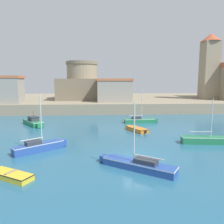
{
  "coord_description": "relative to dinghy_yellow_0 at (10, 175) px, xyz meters",
  "views": [
    {
      "loc": [
        -3.41,
        -19.09,
        6.94
      ],
      "look_at": [
        -1.44,
        15.73,
        2.0
      ],
      "focal_mm": 35.0,
      "sensor_mm": 36.0,
      "label": 1
    }
  ],
  "objects": [
    {
      "name": "sailboat_green_1",
      "position": [
        13.26,
        20.58,
        0.19
      ],
      "size": [
        5.65,
        1.53,
        5.6
      ],
      "color": "#237A4C",
      "rests_on": "ground"
    },
    {
      "name": "ground_plane",
      "position": [
        9.93,
        3.76,
        -0.24
      ],
      "size": [
        200.0,
        200.0,
        0.0
      ],
      "primitive_type": "plane",
      "color": "#28607F"
    },
    {
      "name": "harbor_shed_near_wharf",
      "position": [
        -14.07,
        32.23,
        4.94
      ],
      "size": [
        8.38,
        4.21,
        5.83
      ],
      "color": "gray",
      "rests_on": "quay_seawall"
    },
    {
      "name": "sailboat_blue_2",
      "position": [
        9.52,
        1.06,
        0.16
      ],
      "size": [
        5.95,
        4.54,
        5.38
      ],
      "color": "#284C9E",
      "rests_on": "ground"
    },
    {
      "name": "dinghy_yellow_0",
      "position": [
        0.0,
        0.0,
        0.0
      ],
      "size": [
        3.91,
        2.74,
        0.51
      ],
      "color": "yellow",
      "rests_on": "ground"
    },
    {
      "name": "quay_seawall",
      "position": [
        9.93,
        49.1,
        0.88
      ],
      "size": [
        120.0,
        40.0,
        2.24
      ],
      "primitive_type": "cube",
      "color": "gray",
      "rests_on": "ground"
    },
    {
      "name": "motorboat_green_5",
      "position": [
        -4.07,
        19.45,
        0.27
      ],
      "size": [
        4.35,
        5.35,
        2.28
      ],
      "color": "#237A4C",
      "rests_on": "ground"
    },
    {
      "name": "sailboat_green_4",
      "position": [
        18.61,
        7.8,
        0.2
      ],
      "size": [
        6.14,
        1.89,
        5.07
      ],
      "color": "#237A4C",
      "rests_on": "ground"
    },
    {
      "name": "fortress",
      "position": [
        1.93,
        42.87,
        5.62
      ],
      "size": [
        12.09,
        12.09,
        9.73
      ],
      "color": "#796C57",
      "rests_on": "quay_seawall"
    },
    {
      "name": "harbor_shed_mid_row",
      "position": [
        9.93,
        35.09,
        4.66
      ],
      "size": [
        8.2,
        5.16,
        5.27
      ],
      "color": "gray",
      "rests_on": "quay_seawall"
    },
    {
      "name": "sailboat_blue_3",
      "position": [
        0.46,
        6.09,
        0.26
      ],
      "size": [
        4.87,
        4.04,
        5.69
      ],
      "color": "#284C9E",
      "rests_on": "ground"
    },
    {
      "name": "dinghy_orange_6",
      "position": [
        11.67,
        14.38,
        0.03
      ],
      "size": [
        2.81,
        4.11,
        0.58
      ],
      "color": "orange",
      "rests_on": "ground"
    }
  ]
}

